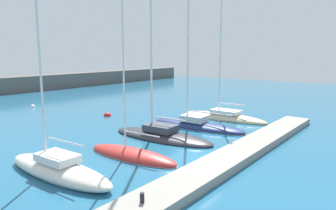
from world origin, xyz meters
The scene contains 10 objects.
ground_plane centered at (0.00, 0.00, 0.00)m, with size 120.00×120.00×0.00m, color #236084.
dock_pier centered at (0.00, -1.76, 0.25)m, with size 31.25×2.24×0.50m, color gray.
sailboat_ivory_second centered at (-7.05, 4.75, 0.49)m, with size 2.40×8.43×17.72m.
sailboat_red_third centered at (-2.17, 3.79, 0.20)m, with size 2.38×7.21×14.33m.
sailboat_charcoal_fourth centered at (2.75, 5.23, 0.36)m, with size 3.51×9.36×19.39m.
sailboat_navy_fifth centered at (7.54, 4.90, 0.31)m, with size 2.94×9.54×15.85m.
sailboat_sand_sixth centered at (12.52, 4.79, 0.25)m, with size 2.60×9.38×15.55m.
mooring_buoy_white centered at (4.16, 27.38, 0.00)m, with size 0.65×0.65×0.65m, color white.
mooring_buoy_red centered at (6.07, 15.50, 0.00)m, with size 0.81×0.81×0.81m, color red.
dock_bollard centered at (-7.23, -1.76, 0.72)m, with size 0.20×0.20×0.44m, color black.
Camera 1 is at (-16.58, -10.41, 6.85)m, focal length 33.86 mm.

